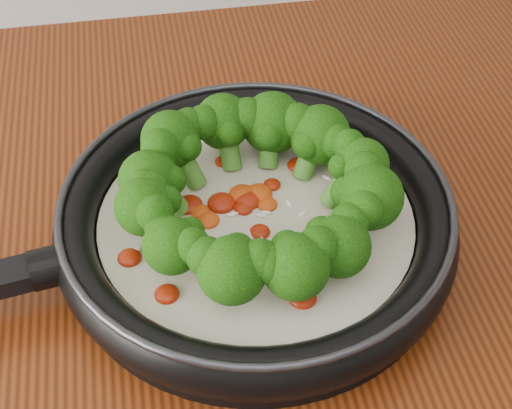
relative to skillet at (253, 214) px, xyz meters
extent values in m
cylinder|color=black|center=(0.00, 0.00, -0.03)|extent=(0.37, 0.37, 0.01)
torus|color=black|center=(0.00, 0.00, -0.01)|extent=(0.39, 0.39, 0.04)
torus|color=#2D2D33|center=(0.00, 0.00, 0.02)|extent=(0.38, 0.38, 0.01)
cylinder|color=black|center=(-0.17, -0.03, 0.00)|extent=(0.04, 0.04, 0.03)
cylinder|color=beige|center=(0.00, 0.00, -0.01)|extent=(0.31, 0.31, 0.02)
ellipsoid|color=#951B07|center=(0.02, -0.06, 0.00)|extent=(0.02, 0.02, 0.01)
ellipsoid|color=#951B07|center=(-0.07, -0.03, 0.00)|extent=(0.02, 0.02, 0.01)
ellipsoid|color=#C33E0C|center=(-0.04, 0.00, 0.00)|extent=(0.03, 0.03, 0.01)
ellipsoid|color=#951B07|center=(-0.02, 0.02, 0.00)|extent=(0.03, 0.03, 0.01)
ellipsoid|color=#951B07|center=(0.02, -0.09, 0.00)|extent=(0.03, 0.03, 0.01)
ellipsoid|color=#C33E0C|center=(0.09, -0.01, 0.00)|extent=(0.02, 0.02, 0.01)
ellipsoid|color=#951B07|center=(0.05, 0.06, 0.00)|extent=(0.02, 0.02, 0.01)
ellipsoid|color=#951B07|center=(-0.02, 0.07, 0.00)|extent=(0.02, 0.02, 0.01)
ellipsoid|color=#C33E0C|center=(0.01, 0.03, 0.00)|extent=(0.03, 0.03, 0.01)
ellipsoid|color=#951B07|center=(-0.01, 0.01, 0.00)|extent=(0.02, 0.02, 0.01)
ellipsoid|color=#951B07|center=(0.01, -0.07, 0.00)|extent=(0.02, 0.02, 0.01)
ellipsoid|color=#C33E0C|center=(-0.04, 0.01, 0.00)|extent=(0.02, 0.02, 0.01)
ellipsoid|color=#951B07|center=(0.10, 0.04, 0.00)|extent=(0.03, 0.03, 0.01)
ellipsoid|color=#951B07|center=(-0.08, -0.07, 0.00)|extent=(0.02, 0.02, 0.01)
ellipsoid|color=#C33E0C|center=(0.00, 0.03, 0.00)|extent=(0.03, 0.03, 0.01)
ellipsoid|color=#951B07|center=(0.06, -0.05, 0.00)|extent=(0.02, 0.02, 0.01)
ellipsoid|color=#951B07|center=(0.00, -0.02, 0.00)|extent=(0.02, 0.02, 0.01)
ellipsoid|color=#C33E0C|center=(-0.08, -0.02, 0.00)|extent=(0.03, 0.03, 0.01)
ellipsoid|color=#951B07|center=(-0.11, -0.03, 0.00)|extent=(0.03, 0.03, 0.01)
ellipsoid|color=#951B07|center=(0.00, 0.02, 0.00)|extent=(0.03, 0.03, 0.01)
ellipsoid|color=#C33E0C|center=(0.01, 0.01, 0.00)|extent=(0.02, 0.02, 0.01)
ellipsoid|color=#951B07|center=(-0.05, 0.02, 0.00)|extent=(0.03, 0.03, 0.01)
ellipsoid|color=#951B07|center=(0.02, 0.04, 0.00)|extent=(0.02, 0.02, 0.01)
ellipsoid|color=white|center=(0.05, -0.03, 0.00)|extent=(0.01, 0.01, 0.00)
ellipsoid|color=white|center=(0.01, 0.00, 0.00)|extent=(0.01, 0.01, 0.00)
ellipsoid|color=white|center=(0.00, -0.02, 0.00)|extent=(0.01, 0.01, 0.00)
ellipsoid|color=white|center=(0.05, 0.05, 0.00)|extent=(0.01, 0.01, 0.00)
ellipsoid|color=white|center=(-0.09, 0.02, 0.00)|extent=(0.01, 0.01, 0.00)
ellipsoid|color=white|center=(-0.07, 0.00, 0.00)|extent=(0.01, 0.01, 0.00)
ellipsoid|color=white|center=(-0.09, 0.05, 0.00)|extent=(0.01, 0.01, 0.00)
ellipsoid|color=white|center=(0.01, 0.00, 0.00)|extent=(0.01, 0.01, 0.00)
ellipsoid|color=white|center=(0.04, 0.00, 0.00)|extent=(0.01, 0.01, 0.00)
ellipsoid|color=white|center=(0.00, -0.04, 0.00)|extent=(0.01, 0.01, 0.00)
ellipsoid|color=white|center=(0.02, 0.11, 0.00)|extent=(0.01, 0.01, 0.00)
ellipsoid|color=white|center=(-0.03, -0.04, 0.00)|extent=(0.01, 0.01, 0.00)
ellipsoid|color=white|center=(0.01, -0.04, 0.00)|extent=(0.01, 0.01, 0.00)
ellipsoid|color=white|center=(0.03, 0.01, 0.00)|extent=(0.01, 0.01, 0.00)
ellipsoid|color=white|center=(0.07, 0.04, 0.00)|extent=(0.01, 0.01, 0.00)
ellipsoid|color=white|center=(-0.02, 0.03, 0.00)|extent=(0.01, 0.01, 0.00)
ellipsoid|color=white|center=(0.02, -0.07, 0.00)|extent=(0.01, 0.01, 0.00)
ellipsoid|color=white|center=(-0.10, -0.02, 0.00)|extent=(0.01, 0.01, 0.00)
ellipsoid|color=white|center=(0.10, 0.05, 0.00)|extent=(0.01, 0.01, 0.00)
ellipsoid|color=white|center=(0.00, -0.02, 0.00)|extent=(0.01, 0.01, 0.00)
ellipsoid|color=white|center=(0.10, -0.02, 0.00)|extent=(0.01, 0.01, 0.00)
ellipsoid|color=white|center=(-0.02, 0.00, 0.00)|extent=(0.01, 0.01, 0.00)
ellipsoid|color=white|center=(-0.08, -0.05, 0.00)|extent=(0.01, 0.01, 0.00)
ellipsoid|color=white|center=(-0.02, -0.04, 0.00)|extent=(0.01, 0.01, 0.00)
ellipsoid|color=white|center=(-0.07, -0.01, 0.00)|extent=(0.01, 0.01, 0.00)
cylinder|color=#549831|center=(0.08, 0.01, 0.01)|extent=(0.04, 0.02, 0.04)
sphere|color=black|center=(0.09, 0.01, 0.03)|extent=(0.05, 0.05, 0.05)
sphere|color=black|center=(0.09, 0.02, 0.04)|extent=(0.03, 0.03, 0.03)
sphere|color=black|center=(0.09, -0.01, 0.04)|extent=(0.03, 0.03, 0.03)
sphere|color=black|center=(0.08, 0.01, 0.04)|extent=(0.03, 0.03, 0.02)
cylinder|color=#549831|center=(0.06, 0.05, 0.01)|extent=(0.04, 0.03, 0.04)
sphere|color=black|center=(0.07, 0.06, 0.03)|extent=(0.06, 0.06, 0.05)
sphere|color=black|center=(0.05, 0.07, 0.04)|extent=(0.04, 0.04, 0.03)
sphere|color=black|center=(0.08, 0.04, 0.04)|extent=(0.04, 0.04, 0.03)
sphere|color=black|center=(0.06, 0.05, 0.03)|extent=(0.03, 0.03, 0.03)
cylinder|color=#549831|center=(0.03, 0.07, 0.01)|extent=(0.03, 0.04, 0.04)
sphere|color=black|center=(0.03, 0.08, 0.03)|extent=(0.06, 0.06, 0.06)
sphere|color=black|center=(0.01, 0.08, 0.04)|extent=(0.04, 0.04, 0.04)
sphere|color=black|center=(0.05, 0.07, 0.03)|extent=(0.04, 0.04, 0.03)
sphere|color=black|center=(0.03, 0.07, 0.03)|extent=(0.03, 0.03, 0.03)
cylinder|color=#549831|center=(-0.01, 0.07, 0.01)|extent=(0.02, 0.04, 0.04)
sphere|color=black|center=(-0.01, 0.09, 0.03)|extent=(0.06, 0.06, 0.05)
sphere|color=black|center=(-0.03, 0.08, 0.04)|extent=(0.04, 0.04, 0.03)
sphere|color=black|center=(0.01, 0.09, 0.04)|extent=(0.03, 0.03, 0.03)
sphere|color=black|center=(-0.01, 0.07, 0.03)|extent=(0.03, 0.03, 0.03)
cylinder|color=#549831|center=(-0.05, 0.05, 0.01)|extent=(0.04, 0.04, 0.04)
sphere|color=black|center=(-0.06, 0.07, 0.03)|extent=(0.06, 0.06, 0.05)
sphere|color=black|center=(-0.07, 0.05, 0.04)|extent=(0.04, 0.04, 0.03)
sphere|color=black|center=(-0.04, 0.08, 0.04)|extent=(0.03, 0.03, 0.03)
sphere|color=black|center=(-0.05, 0.05, 0.04)|extent=(0.03, 0.03, 0.03)
cylinder|color=#549831|center=(-0.07, 0.02, 0.01)|extent=(0.04, 0.03, 0.04)
sphere|color=black|center=(-0.08, 0.03, 0.03)|extent=(0.06, 0.06, 0.05)
sphere|color=black|center=(-0.08, 0.01, 0.04)|extent=(0.04, 0.04, 0.03)
sphere|color=black|center=(-0.07, 0.04, 0.04)|extent=(0.03, 0.03, 0.03)
sphere|color=black|center=(-0.06, 0.02, 0.03)|extent=(0.03, 0.03, 0.03)
cylinder|color=#549831|center=(-0.07, -0.01, 0.01)|extent=(0.04, 0.02, 0.04)
sphere|color=black|center=(-0.09, -0.01, 0.03)|extent=(0.05, 0.05, 0.05)
sphere|color=black|center=(-0.08, -0.03, 0.04)|extent=(0.03, 0.03, 0.03)
sphere|color=black|center=(-0.09, 0.01, 0.04)|extent=(0.03, 0.03, 0.03)
sphere|color=black|center=(-0.07, -0.01, 0.04)|extent=(0.03, 0.03, 0.02)
cylinder|color=#549831|center=(-0.06, -0.04, 0.01)|extent=(0.04, 0.03, 0.04)
sphere|color=black|center=(-0.07, -0.05, 0.03)|extent=(0.05, 0.05, 0.05)
sphere|color=black|center=(-0.06, -0.06, 0.04)|extent=(0.03, 0.03, 0.03)
sphere|color=black|center=(-0.08, -0.04, 0.04)|extent=(0.03, 0.03, 0.03)
sphere|color=black|center=(-0.06, -0.04, 0.03)|extent=(0.03, 0.03, 0.02)
cylinder|color=#549831|center=(-0.02, -0.07, 0.01)|extent=(0.03, 0.04, 0.04)
sphere|color=black|center=(-0.03, -0.08, 0.03)|extent=(0.06, 0.06, 0.05)
sphere|color=black|center=(-0.01, -0.09, 0.04)|extent=(0.04, 0.04, 0.03)
sphere|color=black|center=(-0.05, -0.07, 0.04)|extent=(0.03, 0.03, 0.03)
sphere|color=black|center=(-0.02, -0.07, 0.03)|extent=(0.03, 0.03, 0.03)
cylinder|color=#549831|center=(0.01, -0.07, 0.01)|extent=(0.02, 0.04, 0.04)
sphere|color=black|center=(0.02, -0.09, 0.03)|extent=(0.06, 0.06, 0.05)
sphere|color=black|center=(0.03, -0.08, 0.04)|extent=(0.04, 0.04, 0.03)
sphere|color=black|center=(0.00, -0.09, 0.04)|extent=(0.03, 0.03, 0.03)
sphere|color=black|center=(0.01, -0.07, 0.04)|extent=(0.03, 0.03, 0.03)
cylinder|color=#549831|center=(0.04, -0.06, 0.01)|extent=(0.03, 0.04, 0.04)
sphere|color=black|center=(0.05, -0.07, 0.03)|extent=(0.06, 0.06, 0.05)
sphere|color=black|center=(0.06, -0.06, 0.04)|extent=(0.04, 0.04, 0.03)
sphere|color=black|center=(0.04, -0.08, 0.04)|extent=(0.03, 0.03, 0.03)
sphere|color=black|center=(0.04, -0.06, 0.03)|extent=(0.03, 0.03, 0.02)
cylinder|color=#549831|center=(0.07, -0.03, 0.01)|extent=(0.04, 0.03, 0.04)
sphere|color=black|center=(0.09, -0.03, 0.03)|extent=(0.06, 0.06, 0.05)
sphere|color=black|center=(0.09, -0.01, 0.04)|extent=(0.04, 0.04, 0.03)
sphere|color=black|center=(0.08, -0.05, 0.04)|extent=(0.04, 0.04, 0.03)
sphere|color=black|center=(0.07, -0.02, 0.04)|extent=(0.03, 0.03, 0.03)
camera|label=1|loc=(-0.08, -0.44, 0.45)|focal=52.86mm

